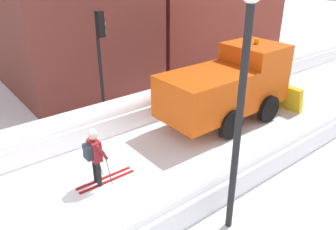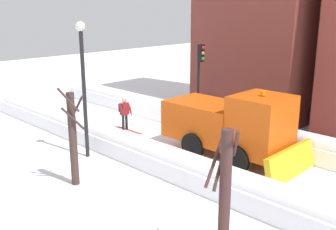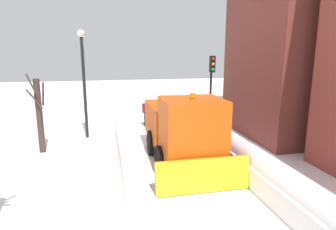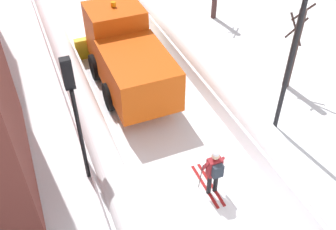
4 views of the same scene
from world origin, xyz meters
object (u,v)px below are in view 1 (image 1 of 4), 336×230
(skier, at_px, (95,155))
(street_lamp, at_px, (242,92))
(traffic_light_pole, at_px, (101,48))
(plow_truck, at_px, (230,85))

(skier, distance_m, street_lamp, 4.68)
(skier, distance_m, traffic_light_pole, 4.50)
(traffic_light_pole, bearing_deg, skier, -33.04)
(skier, height_order, street_lamp, street_lamp)
(skier, relative_size, street_lamp, 0.32)
(skier, height_order, traffic_light_pole, traffic_light_pole)
(skier, bearing_deg, street_lamp, 26.55)
(plow_truck, height_order, street_lamp, street_lamp)
(traffic_light_pole, bearing_deg, plow_truck, 55.93)
(skier, bearing_deg, plow_truck, 95.65)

